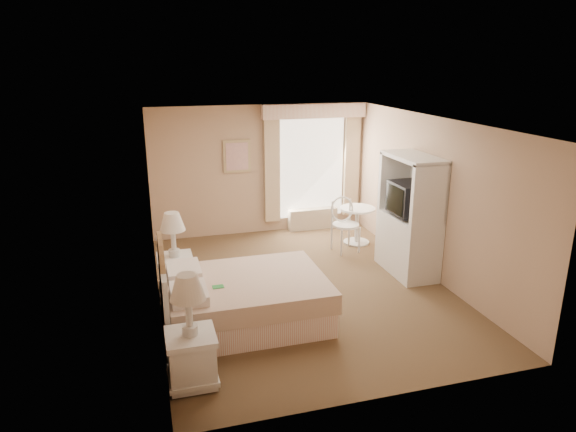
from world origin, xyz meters
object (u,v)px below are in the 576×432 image
object	(u,v)px
round_table	(357,219)
armoire	(409,225)
bed	(238,298)
nightstand_far	(175,264)
nightstand_near	(191,345)
cafe_chair	(344,220)

from	to	relation	value
round_table	armoire	size ratio (longest dim) A/B	0.36
bed	armoire	xyz separation A→B (m)	(2.94, 0.90, 0.45)
nightstand_far	bed	bearing A→B (deg)	-57.16
bed	armoire	distance (m)	3.10
nightstand_far	armoire	xyz separation A→B (m)	(3.65, -0.21, 0.33)
nightstand_near	round_table	size ratio (longest dim) A/B	1.81
bed	cafe_chair	xyz separation A→B (m)	(2.32, 2.11, 0.23)
bed	nightstand_far	xyz separation A→B (m)	(-0.72, 1.11, 0.12)
nightstand_near	armoire	distance (m)	4.22
round_table	cafe_chair	world-z (taller)	cafe_chair
nightstand_far	cafe_chair	world-z (taller)	nightstand_far
cafe_chair	armoire	distance (m)	1.38
nightstand_far	cafe_chair	bearing A→B (deg)	18.19
bed	nightstand_near	xyz separation A→B (m)	(-0.72, -1.19, 0.13)
round_table	armoire	distance (m)	1.54
cafe_chair	armoire	size ratio (longest dim) A/B	0.51
bed	round_table	distance (m)	3.60
armoire	round_table	bearing A→B (deg)	99.14
round_table	nightstand_far	bearing A→B (deg)	-159.51
nightstand_near	round_table	distance (m)	4.94
nightstand_near	nightstand_far	size ratio (longest dim) A/B	1.02
round_table	armoire	xyz separation A→B (m)	(0.24, -1.49, 0.34)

